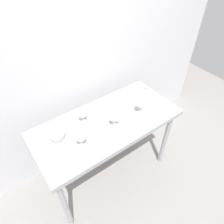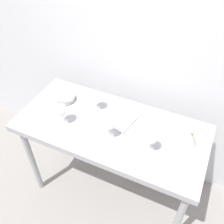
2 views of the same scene
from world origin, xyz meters
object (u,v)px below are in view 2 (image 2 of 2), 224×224
object	(u,v)px
wine_glass_near_center	(109,124)
tasting_sheet_upper	(88,122)
decanter_funnel	(191,138)
open_notebook	(132,125)
wine_glass_far_left	(96,98)
wine_glass_near_right	(151,139)
tasting_bowl	(66,98)
wine_glass_near_left	(61,110)

from	to	relation	value
wine_glass_near_center	tasting_sheet_upper	xyz separation A→B (m)	(-0.20, 0.06, -0.11)
wine_glass_near_center	decanter_funnel	size ratio (longest dim) A/B	1.12
wine_glass_near_center	open_notebook	distance (m)	0.22
wine_glass_far_left	decanter_funnel	xyz separation A→B (m)	(0.74, -0.04, -0.06)
wine_glass_near_right	tasting_sheet_upper	distance (m)	0.51
wine_glass_near_center	tasting_sheet_upper	size ratio (longest dim) A/B	0.60
wine_glass_near_right	wine_glass_near_center	world-z (taller)	wine_glass_near_center
wine_glass_far_left	tasting_bowl	size ratio (longest dim) A/B	1.06
wine_glass_near_center	decanter_funnel	bearing A→B (deg)	17.83
wine_glass_near_right	wine_glass_far_left	distance (m)	0.55
wine_glass_far_left	wine_glass_near_left	distance (m)	0.28
tasting_sheet_upper	open_notebook	bearing A→B (deg)	4.24
wine_glass_near_left	open_notebook	world-z (taller)	wine_glass_near_left
wine_glass_near_right	wine_glass_near_left	bearing A→B (deg)	-177.87
wine_glass_near_center	tasting_bowl	distance (m)	0.53
wine_glass_far_left	decanter_funnel	bearing A→B (deg)	-3.22
tasting_bowl	wine_glass_near_left	bearing A→B (deg)	-61.98
wine_glass_near_right	decanter_funnel	world-z (taller)	wine_glass_near_right
tasting_bowl	decanter_funnel	size ratio (longest dim) A/B	1.01
wine_glass_far_left	tasting_bowl	bearing A→B (deg)	-177.42
wine_glass_far_left	decanter_funnel	world-z (taller)	wine_glass_far_left
decanter_funnel	wine_glass_near_right	bearing A→B (deg)	-143.21
wine_glass_near_right	wine_glass_far_left	bearing A→B (deg)	157.57
wine_glass_near_right	tasting_sheet_upper	bearing A→B (deg)	173.65
open_notebook	decanter_funnel	xyz separation A→B (m)	(0.42, 0.01, 0.05)
tasting_bowl	wine_glass_far_left	bearing A→B (deg)	2.58
tasting_sheet_upper	wine_glass_near_left	bearing A→B (deg)	-168.81
wine_glass_near_left	decanter_funnel	bearing A→B (deg)	12.30
wine_glass_near_right	tasting_bowl	xyz separation A→B (m)	(-0.78, 0.20, -0.09)
tasting_bowl	decanter_funnel	bearing A→B (deg)	-1.66
wine_glass_far_left	open_notebook	world-z (taller)	wine_glass_far_left
decanter_funnel	wine_glass_far_left	bearing A→B (deg)	176.78
wine_glass_far_left	tasting_bowl	xyz separation A→B (m)	(-0.27, -0.01, -0.09)
wine_glass_far_left	wine_glass_near_center	xyz separation A→B (m)	(0.21, -0.21, 0.00)
wine_glass_far_left	tasting_bowl	distance (m)	0.28
wine_glass_near_right	decanter_funnel	xyz separation A→B (m)	(0.23, 0.17, -0.06)
wine_glass_near_right	wine_glass_near_left	distance (m)	0.66
wine_glass_near_right	wine_glass_far_left	world-z (taller)	same
tasting_sheet_upper	decanter_funnel	distance (m)	0.73
open_notebook	wine_glass_far_left	bearing A→B (deg)	-178.25
wine_glass_near_right	decanter_funnel	size ratio (longest dim) A/B	1.07
wine_glass_far_left	wine_glass_near_center	size ratio (longest dim) A/B	0.95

